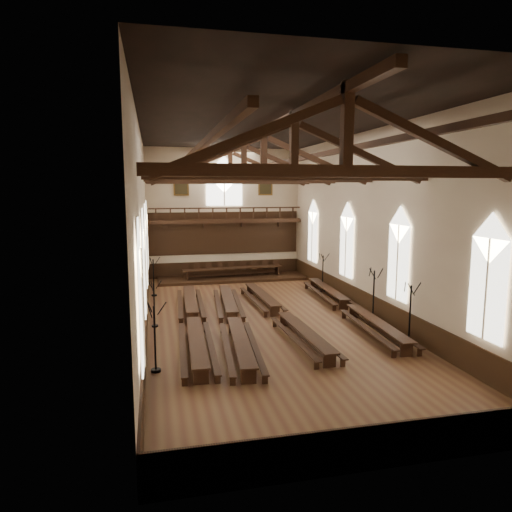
# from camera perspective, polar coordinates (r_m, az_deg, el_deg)

# --- Properties ---
(ground) EXTENTS (26.00, 26.00, 0.00)m
(ground) POSITION_cam_1_polar(r_m,az_deg,el_deg) (24.13, 0.92, -8.20)
(ground) COLOR brown
(ground) RESTS_ON ground
(room_walls) EXTENTS (26.00, 26.00, 26.00)m
(room_walls) POSITION_cam_1_polar(r_m,az_deg,el_deg) (23.13, 0.95, 7.32)
(room_walls) COLOR beige
(room_walls) RESTS_ON ground
(wainscot_band) EXTENTS (12.00, 26.00, 1.20)m
(wainscot_band) POSITION_cam_1_polar(r_m,az_deg,el_deg) (23.97, 0.92, -6.83)
(wainscot_band) COLOR #352010
(wainscot_band) RESTS_ON ground
(side_windows) EXTENTS (11.85, 19.80, 4.50)m
(side_windows) POSITION_cam_1_polar(r_m,az_deg,el_deg) (23.34, 0.94, 0.63)
(side_windows) COLOR white
(side_windows) RESTS_ON room_walls
(end_window) EXTENTS (2.80, 0.12, 3.80)m
(end_window) POSITION_cam_1_polar(r_m,az_deg,el_deg) (35.79, -4.00, 8.91)
(end_window) COLOR white
(end_window) RESTS_ON room_walls
(minstrels_gallery) EXTENTS (11.80, 1.24, 3.70)m
(minstrels_gallery) POSITION_cam_1_polar(r_m,az_deg,el_deg) (35.68, -3.89, 3.58)
(minstrels_gallery) COLOR #362011
(minstrels_gallery) RESTS_ON room_walls
(portraits) EXTENTS (7.75, 0.09, 1.45)m
(portraits) POSITION_cam_1_polar(r_m,az_deg,el_deg) (35.78, -4.00, 8.72)
(portraits) COLOR brown
(portraits) RESTS_ON room_walls
(roof_trusses) EXTENTS (11.70, 25.70, 2.80)m
(roof_trusses) POSITION_cam_1_polar(r_m,az_deg,el_deg) (23.16, 0.96, 11.67)
(roof_trusses) COLOR #362011
(roof_trusses) RESTS_ON room_walls
(refectory_row_a) EXTENTS (1.73, 14.05, 0.71)m
(refectory_row_a) POSITION_cam_1_polar(r_m,az_deg,el_deg) (23.08, -7.85, -7.72)
(refectory_row_a) COLOR #362011
(refectory_row_a) RESTS_ON ground
(refectory_row_b) EXTENTS (2.00, 14.02, 0.70)m
(refectory_row_b) POSITION_cam_1_polar(r_m,az_deg,el_deg) (22.95, -2.79, -7.76)
(refectory_row_b) COLOR #362011
(refectory_row_b) RESTS_ON ground
(refectory_row_c) EXTENTS (1.50, 13.61, 0.66)m
(refectory_row_c) POSITION_cam_1_polar(r_m,az_deg,el_deg) (24.10, 3.00, -7.04)
(refectory_row_c) COLOR #362011
(refectory_row_c) RESTS_ON ground
(refectory_row_d) EXTENTS (1.77, 13.88, 0.69)m
(refectory_row_d) POSITION_cam_1_polar(r_m,az_deg,el_deg) (25.93, 11.58, -6.04)
(refectory_row_d) COLOR #362011
(refectory_row_d) RESTS_ON ground
(dais) EXTENTS (11.40, 2.98, 0.20)m
(dais) POSITION_cam_1_polar(r_m,az_deg,el_deg) (35.04, -2.84, -2.79)
(dais) COLOR #352010
(dais) RESTS_ON ground
(high_table) EXTENTS (7.75, 1.55, 0.72)m
(high_table) POSITION_cam_1_polar(r_m,az_deg,el_deg) (34.91, -2.85, -1.64)
(high_table) COLOR #362011
(high_table) RESTS_ON dais
(high_chairs) EXTENTS (7.70, 0.51, 1.04)m
(high_chairs) POSITION_cam_1_polar(r_m,az_deg,el_deg) (35.65, -3.06, -1.51)
(high_chairs) COLOR #362011
(high_chairs) RESTS_ON dais
(candelabrum_left_near) EXTENTS (0.72, 0.84, 2.72)m
(candelabrum_left_near) POSITION_cam_1_polar(r_m,az_deg,el_deg) (18.01, -12.48, -11.50)
(candelabrum_left_near) COLOR black
(candelabrum_left_near) RESTS_ON ground
(candelabrum_left_mid) EXTENTS (0.69, 0.72, 2.37)m
(candelabrum_left_mid) POSITION_cam_1_polar(r_m,az_deg,el_deg) (23.62, -12.57, -6.95)
(candelabrum_left_mid) COLOR black
(candelabrum_left_mid) RESTS_ON ground
(candelabrum_left_far) EXTENTS (0.70, 0.78, 2.55)m
(candelabrum_left_far) POSITION_cam_1_polar(r_m,az_deg,el_deg) (30.27, -12.65, -3.47)
(candelabrum_left_far) COLOR black
(candelabrum_left_far) RESTS_ON ground
(candelabrum_right_near) EXTENTS (0.76, 0.87, 2.83)m
(candelabrum_right_near) POSITION_cam_1_polar(r_m,az_deg,el_deg) (21.69, 18.62, -8.21)
(candelabrum_right_near) COLOR black
(candelabrum_right_near) RESTS_ON ground
(candelabrum_right_mid) EXTENTS (0.85, 0.86, 2.89)m
(candelabrum_right_mid) POSITION_cam_1_polar(r_m,az_deg,el_deg) (24.58, 14.43, -6.04)
(candelabrum_right_mid) COLOR black
(candelabrum_right_mid) RESTS_ON ground
(candelabrum_right_far) EXTENTS (0.71, 0.81, 2.62)m
(candelabrum_right_far) POSITION_cam_1_polar(r_m,az_deg,el_deg) (31.04, 8.33, -3.01)
(candelabrum_right_far) COLOR black
(candelabrum_right_far) RESTS_ON ground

